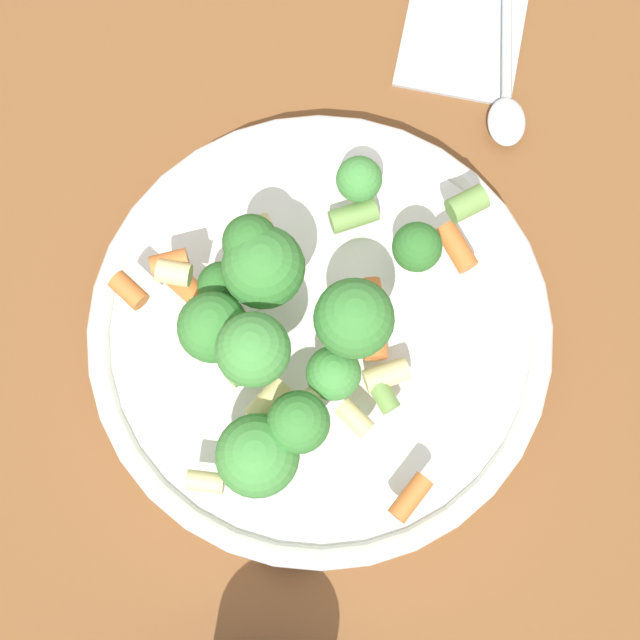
% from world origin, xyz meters
% --- Properties ---
extents(ground_plane, '(3.00, 3.00, 0.00)m').
position_xyz_m(ground_plane, '(0.00, 0.00, 0.00)').
color(ground_plane, brown).
extents(bowl, '(0.28, 0.28, 0.05)m').
position_xyz_m(bowl, '(0.00, 0.00, 0.03)').
color(bowl, white).
rests_on(bowl, ground_plane).
extents(pasta_salad, '(0.22, 0.21, 0.09)m').
position_xyz_m(pasta_salad, '(0.02, 0.01, 0.10)').
color(pasta_salad, '#8CB766').
rests_on(pasta_salad, bowl).
extents(napkin, '(0.13, 0.15, 0.01)m').
position_xyz_m(napkin, '(-0.15, -0.21, 0.00)').
color(napkin, '#B2BCC6').
rests_on(napkin, ground_plane).
extents(spoon, '(0.07, 0.20, 0.01)m').
position_xyz_m(spoon, '(-0.17, -0.17, 0.01)').
color(spoon, silver).
rests_on(spoon, napkin).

